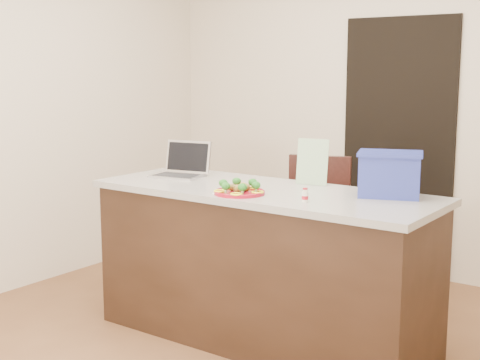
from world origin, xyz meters
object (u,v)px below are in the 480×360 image
Objects in this scene: island at (263,265)px; yogurt_bottle at (305,196)px; plate at (239,192)px; laptop at (182,167)px; chair at (311,218)px; blue_box at (390,174)px; napkin at (233,192)px.

island is 0.66m from yogurt_bottle.
laptop is (-0.67, 0.29, 0.05)m from plate.
chair is at bearing 97.54° from plate.
blue_box is 1.16m from chair.
chair is at bearing 122.18° from blue_box.
yogurt_bottle is 0.08× the size of chair.
yogurt_bottle reaches higher than napkin.
napkin is 0.46m from yogurt_bottle.
yogurt_bottle is 1.24m from chair.
island is 0.92m from blue_box.
laptop is at bearing 164.86° from blue_box.
yogurt_bottle is (0.39, -0.20, 0.49)m from island.
blue_box is at bearing -5.67° from laptop.
plate reaches higher than island.
laptop is at bearing -141.55° from chair.
blue_box is (0.70, 0.42, 0.11)m from plate.
island is 0.87m from chair.
island is at bearing 85.58° from plate.
laptop is at bearing 156.25° from plate.
chair is (-0.55, 1.05, -0.38)m from yogurt_bottle.
plate is 0.83m from blue_box.
laptop is 0.35× the size of chair.
napkin is (-0.07, -0.21, 0.46)m from island.
napkin is at bearing -107.22° from island.
napkin is 0.69m from laptop.
plate is 1.70× the size of napkin.
laptop is (-0.62, 0.29, 0.06)m from napkin.
island is 27.42× the size of yogurt_bottle.
island is at bearing 176.36° from blue_box.
laptop reaches higher than chair.
napkin is 1.12m from chair.
blue_box reaches higher than chair.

